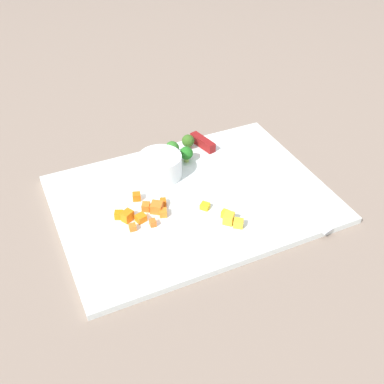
{
  "coord_description": "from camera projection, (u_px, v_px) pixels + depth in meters",
  "views": [
    {
      "loc": [
        -0.27,
        -0.6,
        0.55
      ],
      "look_at": [
        0.0,
        0.0,
        0.02
      ],
      "focal_mm": 43.83,
      "sensor_mm": 36.0,
      "label": 1
    }
  ],
  "objects": [
    {
      "name": "pepper_dice_2",
      "position": [
        205.0,
        206.0,
        0.82
      ],
      "size": [
        0.02,
        0.02,
        0.01
      ],
      "primitive_type": "cube",
      "rotation": [
        0.0,
        0.0,
        0.71
      ],
      "color": "yellow",
      "rests_on": "cutting_board"
    },
    {
      "name": "carrot_dice_3",
      "position": [
        127.0,
        216.0,
        0.8
      ],
      "size": [
        0.02,
        0.02,
        0.02
      ],
      "primitive_type": "cube",
      "rotation": [
        0.0,
        0.0,
        2.07
      ],
      "color": "orange",
      "rests_on": "cutting_board"
    },
    {
      "name": "pepper_dice_1",
      "position": [
        238.0,
        223.0,
        0.78
      ],
      "size": [
        0.02,
        0.02,
        0.01
      ],
      "primitive_type": "cube",
      "rotation": [
        0.0,
        0.0,
        0.94
      ],
      "color": "yellow",
      "rests_on": "cutting_board"
    },
    {
      "name": "carrot_dice_5",
      "position": [
        119.0,
        215.0,
        0.8
      ],
      "size": [
        0.02,
        0.02,
        0.01
      ],
      "primitive_type": "cube",
      "rotation": [
        0.0,
        0.0,
        1.14
      ],
      "color": "orange",
      "rests_on": "cutting_board"
    },
    {
      "name": "broccoli_floret_3",
      "position": [
        172.0,
        149.0,
        0.93
      ],
      "size": [
        0.03,
        0.03,
        0.04
      ],
      "color": "#91BB5F",
      "rests_on": "cutting_board"
    },
    {
      "name": "pepper_dice_3",
      "position": [
        229.0,
        218.0,
        0.79
      ],
      "size": [
        0.03,
        0.03,
        0.02
      ],
      "primitive_type": "cube",
      "rotation": [
        0.0,
        0.0,
        2.38
      ],
      "color": "yellow",
      "rests_on": "cutting_board"
    },
    {
      "name": "carrot_dice_4",
      "position": [
        133.0,
        227.0,
        0.78
      ],
      "size": [
        0.01,
        0.01,
        0.01
      ],
      "primitive_type": "cube",
      "rotation": [
        0.0,
        0.0,
        1.48
      ],
      "color": "orange",
      "rests_on": "cutting_board"
    },
    {
      "name": "carrot_dice_9",
      "position": [
        157.0,
        207.0,
        0.81
      ],
      "size": [
        0.03,
        0.03,
        0.02
      ],
      "primitive_type": "cube",
      "rotation": [
        0.0,
        0.0,
        2.52
      ],
      "color": "orange",
      "rests_on": "cutting_board"
    },
    {
      "name": "ground_plane",
      "position": [
        192.0,
        201.0,
        0.86
      ],
      "size": [
        4.0,
        4.0,
        0.0
      ],
      "primitive_type": "plane",
      "color": "gray"
    },
    {
      "name": "carrot_dice_0",
      "position": [
        163.0,
        202.0,
        0.83
      ],
      "size": [
        0.01,
        0.02,
        0.01
      ],
      "primitive_type": "cube",
      "rotation": [
        0.0,
        0.0,
        2.84
      ],
      "color": "orange",
      "rests_on": "cutting_board"
    },
    {
      "name": "pepper_dice_0",
      "position": [
        226.0,
        214.0,
        0.8
      ],
      "size": [
        0.02,
        0.02,
        0.01
      ],
      "primitive_type": "cube",
      "rotation": [
        0.0,
        0.0,
        2.17
      ],
      "color": "yellow",
      "rests_on": "cutting_board"
    },
    {
      "name": "broccoli_floret_1",
      "position": [
        186.0,
        153.0,
        0.92
      ],
      "size": [
        0.03,
        0.03,
        0.03
      ],
      "color": "#97B154",
      "rests_on": "cutting_board"
    },
    {
      "name": "carrot_dice_6",
      "position": [
        153.0,
        223.0,
        0.79
      ],
      "size": [
        0.01,
        0.01,
        0.01
      ],
      "primitive_type": "cube",
      "rotation": [
        0.0,
        0.0,
        1.46
      ],
      "color": "orange",
      "rests_on": "cutting_board"
    },
    {
      "name": "chef_knife",
      "position": [
        232.0,
        163.0,
        0.92
      ],
      "size": [
        0.1,
        0.36,
        0.02
      ],
      "rotation": [
        0.0,
        0.0,
        4.95
      ],
      "color": "silver",
      "rests_on": "cutting_board"
    },
    {
      "name": "carrot_dice_1",
      "position": [
        141.0,
        218.0,
        0.8
      ],
      "size": [
        0.02,
        0.02,
        0.01
      ],
      "primitive_type": "cube",
      "rotation": [
        0.0,
        0.0,
        0.27
      ],
      "color": "orange",
      "rests_on": "cutting_board"
    },
    {
      "name": "carrot_dice_8",
      "position": [
        137.0,
        197.0,
        0.84
      ],
      "size": [
        0.02,
        0.02,
        0.01
      ],
      "primitive_type": "cube",
      "rotation": [
        0.0,
        0.0,
        2.84
      ],
      "color": "orange",
      "rests_on": "cutting_board"
    },
    {
      "name": "cutting_board",
      "position": [
        192.0,
        199.0,
        0.86
      ],
      "size": [
        0.48,
        0.35,
        0.01
      ],
      "primitive_type": "cube",
      "color": "white",
      "rests_on": "ground_plane"
    },
    {
      "name": "carrot_dice_7",
      "position": [
        146.0,
        207.0,
        0.82
      ],
      "size": [
        0.02,
        0.02,
        0.01
      ],
      "primitive_type": "cube",
      "rotation": [
        0.0,
        0.0,
        2.63
      ],
      "color": "orange",
      "rests_on": "cutting_board"
    },
    {
      "name": "broccoli_floret_0",
      "position": [
        188.0,
        141.0,
        0.96
      ],
      "size": [
        0.03,
        0.03,
        0.03
      ],
      "color": "#90AB66",
      "rests_on": "cutting_board"
    },
    {
      "name": "carrot_dice_2",
      "position": [
        163.0,
        213.0,
        0.81
      ],
      "size": [
        0.02,
        0.02,
        0.01
      ],
      "primitive_type": "cube",
      "rotation": [
        0.0,
        0.0,
        2.81
      ],
      "color": "orange",
      "rests_on": "cutting_board"
    },
    {
      "name": "prep_bowl",
      "position": [
        160.0,
        166.0,
        0.89
      ],
      "size": [
        0.08,
        0.08,
        0.04
      ],
      "primitive_type": "cylinder",
      "color": "white",
      "rests_on": "cutting_board"
    },
    {
      "name": "broccoli_floret_2",
      "position": [
        156.0,
        153.0,
        0.93
      ],
      "size": [
        0.03,
        0.03,
        0.03
      ],
      "color": "#97AD5D",
      "rests_on": "cutting_board"
    }
  ]
}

